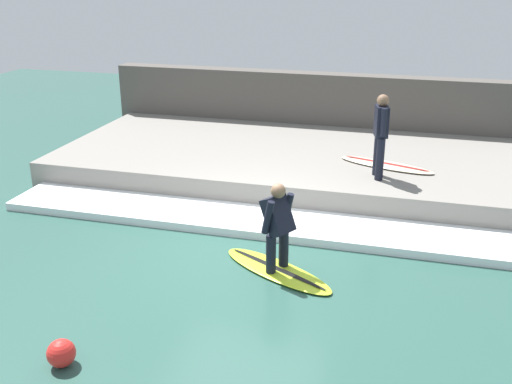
{
  "coord_description": "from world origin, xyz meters",
  "views": [
    {
      "loc": [
        -8.04,
        -2.43,
        4.22
      ],
      "look_at": [
        0.8,
        0.0,
        0.7
      ],
      "focal_mm": 42.0,
      "sensor_mm": 36.0,
      "label": 1
    }
  ],
  "objects_px": {
    "surfboard_riding": "(277,270)",
    "surfer_waiting_near": "(381,132)",
    "surfer_riding": "(278,223)",
    "surfboard_waiting_near": "(386,165)",
    "marker_buoy": "(61,353)"
  },
  "relations": [
    {
      "from": "surfer_waiting_near",
      "to": "marker_buoy",
      "type": "bearing_deg",
      "value": 153.0
    },
    {
      "from": "surfboard_riding",
      "to": "surfer_riding",
      "type": "bearing_deg",
      "value": 90.0
    },
    {
      "from": "marker_buoy",
      "to": "surfboard_riding",
      "type": "bearing_deg",
      "value": -33.51
    },
    {
      "from": "surfer_riding",
      "to": "surfboard_waiting_near",
      "type": "xyz_separation_m",
      "value": [
        3.77,
        -1.27,
        -0.24
      ]
    },
    {
      "from": "surfer_waiting_near",
      "to": "surfer_riding",
      "type": "bearing_deg",
      "value": 159.51
    },
    {
      "from": "surfboard_riding",
      "to": "surfer_waiting_near",
      "type": "bearing_deg",
      "value": -20.49
    },
    {
      "from": "surfer_riding",
      "to": "surfboard_waiting_near",
      "type": "bearing_deg",
      "value": -18.61
    },
    {
      "from": "surfboard_riding",
      "to": "surfer_waiting_near",
      "type": "xyz_separation_m",
      "value": [
        3.09,
        -1.15,
        1.36
      ]
    },
    {
      "from": "surfboard_riding",
      "to": "surfboard_waiting_near",
      "type": "relative_size",
      "value": 1.02
    },
    {
      "from": "surfboard_riding",
      "to": "surfboard_waiting_near",
      "type": "height_order",
      "value": "surfboard_waiting_near"
    },
    {
      "from": "surfer_riding",
      "to": "surfer_waiting_near",
      "type": "height_order",
      "value": "surfer_waiting_near"
    },
    {
      "from": "surfboard_riding",
      "to": "surfboard_waiting_near",
      "type": "bearing_deg",
      "value": -18.61
    },
    {
      "from": "marker_buoy",
      "to": "surfer_riding",
      "type": "bearing_deg",
      "value": -33.51
    },
    {
      "from": "surfer_riding",
      "to": "surfboard_waiting_near",
      "type": "height_order",
      "value": "surfer_riding"
    },
    {
      "from": "surfboard_riding",
      "to": "marker_buoy",
      "type": "distance_m",
      "value": 3.29
    }
  ]
}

